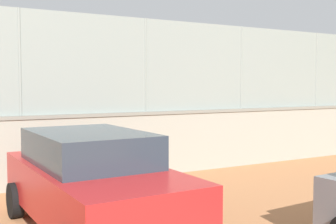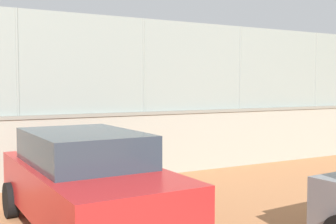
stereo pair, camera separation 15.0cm
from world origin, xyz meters
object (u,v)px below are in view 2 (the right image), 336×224
Objects in this scene: player_at_service_line at (86,116)px; player_crossing_court at (71,127)px; player_foreground_swinging at (181,110)px; sports_ball at (215,127)px; parked_car_red at (87,180)px.

player_crossing_court is (1.43, 2.98, -0.16)m from player_at_service_line.
sports_ball is at bearing 116.49° from player_foreground_swinging.
player_foreground_swinging is 9.70m from player_crossing_court.
player_foreground_swinging is 0.38× the size of parked_car_red.
player_at_service_line is 12.14m from parked_car_red.
sports_ball is (-8.72, -3.89, -0.75)m from player_crossing_court.
player_at_service_line is 1.17× the size of player_crossing_court.
player_foreground_swinging is at bearing -124.17° from parked_car_red.
player_crossing_court is at bearing 36.92° from player_foreground_swinging.
player_at_service_line is at bearing 7.14° from sports_ball.
player_at_service_line is 0.40× the size of parked_car_red.
parked_car_red is (9.82, 14.47, -0.13)m from player_foreground_swinging.
player_foreground_swinging is 7.76× the size of sports_ball.
parked_car_red is (2.07, 8.64, -0.03)m from player_crossing_court.
player_foreground_swinging is 17.49m from parked_car_red.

